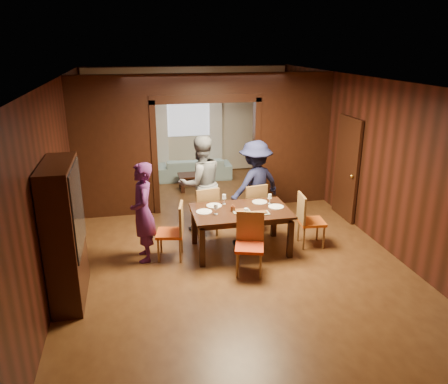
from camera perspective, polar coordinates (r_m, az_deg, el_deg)
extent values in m
plane|color=#4C2A15|center=(8.26, -0.26, -5.98)|extent=(9.00, 9.00, 0.00)
cube|color=silver|center=(7.51, -0.29, 14.49)|extent=(5.50, 9.00, 0.02)
cube|color=black|center=(12.10, -4.71, 9.25)|extent=(5.50, 0.02, 2.90)
cube|color=black|center=(7.71, -20.74, 2.39)|extent=(0.02, 9.00, 2.90)
cube|color=black|center=(8.73, 17.74, 4.58)|extent=(0.02, 9.00, 2.90)
cube|color=black|center=(9.23, -14.18, 4.05)|extent=(1.65, 0.15, 2.40)
cube|color=black|center=(9.85, 8.86, 5.33)|extent=(1.65, 0.15, 2.40)
cube|color=black|center=(9.10, -2.42, 13.70)|extent=(5.50, 0.15, 0.50)
cube|color=beige|center=(12.07, -4.69, 9.23)|extent=(5.40, 0.04, 2.85)
imported|color=#4F1D56|center=(7.29, -10.55, -2.64)|extent=(0.43, 0.63, 1.68)
imported|color=slate|center=(8.34, -3.06, 1.09)|extent=(1.05, 0.90, 1.86)
imported|color=#171A3A|center=(8.47, 4.09, 0.93)|extent=(1.29, 1.03, 1.74)
imported|color=#91B8BF|center=(11.74, -3.89, 3.12)|extent=(1.96, 0.81, 0.57)
imported|color=black|center=(7.58, 2.53, -1.79)|extent=(0.36, 0.36, 0.09)
cube|color=black|center=(7.65, 2.19, -5.01)|extent=(1.67, 1.04, 0.76)
cube|color=black|center=(10.85, -3.85, 1.33)|extent=(0.80, 0.50, 0.40)
cube|color=black|center=(6.42, -20.10, -5.08)|extent=(0.40, 1.20, 2.00)
cube|color=black|center=(9.23, 15.72, 2.95)|extent=(0.06, 0.90, 2.10)
cube|color=silver|center=(12.00, -4.70, 10.38)|extent=(1.20, 0.03, 1.30)
cube|color=white|center=(11.97, -8.21, 8.04)|extent=(0.35, 0.06, 2.40)
cube|color=white|center=(12.16, -1.08, 8.40)|extent=(0.35, 0.06, 2.40)
cylinder|color=white|center=(7.41, -2.62, -2.58)|extent=(0.27, 0.27, 0.01)
cylinder|color=white|center=(7.68, -1.30, -1.79)|extent=(0.27, 0.27, 0.01)
cylinder|color=silver|center=(7.88, 4.68, -1.30)|extent=(0.27, 0.27, 0.01)
cylinder|color=white|center=(7.68, 6.80, -1.92)|extent=(0.27, 0.27, 0.01)
cylinder|color=white|center=(7.18, 2.79, -3.32)|extent=(0.27, 0.27, 0.01)
cube|color=gray|center=(7.42, 2.30, -2.47)|extent=(0.30, 0.20, 0.04)
cube|color=gray|center=(7.36, 4.76, -2.70)|extent=(0.30, 0.20, 0.04)
cylinder|color=silver|center=(7.22, 2.90, -2.66)|extent=(0.07, 0.07, 0.14)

